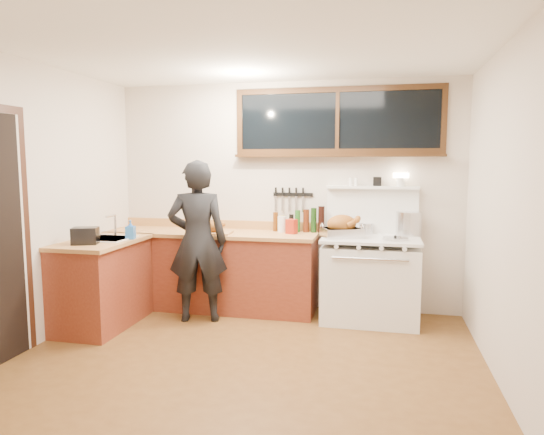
% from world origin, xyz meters
% --- Properties ---
extents(ground_plane, '(4.00, 3.50, 0.02)m').
position_xyz_m(ground_plane, '(0.00, 0.00, -0.01)').
color(ground_plane, brown).
extents(room_shell, '(4.10, 3.60, 2.65)m').
position_xyz_m(room_shell, '(0.00, 0.00, 1.65)').
color(room_shell, beige).
rests_on(room_shell, ground).
extents(counter_back, '(2.44, 0.64, 1.00)m').
position_xyz_m(counter_back, '(-0.80, 1.45, 0.45)').
color(counter_back, maroon).
rests_on(counter_back, ground).
extents(counter_left, '(0.64, 1.09, 0.90)m').
position_xyz_m(counter_left, '(-1.70, 0.62, 0.45)').
color(counter_left, maroon).
rests_on(counter_left, ground).
extents(sink_unit, '(0.50, 0.45, 0.37)m').
position_xyz_m(sink_unit, '(-1.68, 0.70, 0.85)').
color(sink_unit, white).
rests_on(sink_unit, counter_left).
extents(vintage_stove, '(1.02, 0.74, 1.58)m').
position_xyz_m(vintage_stove, '(1.00, 1.41, 0.47)').
color(vintage_stove, white).
rests_on(vintage_stove, ground).
extents(back_window, '(2.32, 0.13, 0.77)m').
position_xyz_m(back_window, '(0.60, 1.72, 2.06)').
color(back_window, black).
rests_on(back_window, room_shell).
extents(knife_strip, '(0.46, 0.03, 0.28)m').
position_xyz_m(knife_strip, '(0.08, 1.73, 1.31)').
color(knife_strip, black).
rests_on(knife_strip, room_shell).
extents(man, '(0.71, 0.56, 1.71)m').
position_xyz_m(man, '(-0.79, 1.00, 0.86)').
color(man, black).
rests_on(man, ground).
extents(soap_bottle, '(0.10, 0.11, 0.20)m').
position_xyz_m(soap_bottle, '(-1.43, 0.75, 1.00)').
color(soap_bottle, blue).
rests_on(soap_bottle, counter_left).
extents(toaster, '(0.28, 0.23, 0.16)m').
position_xyz_m(toaster, '(-1.70, 0.37, 0.98)').
color(toaster, black).
rests_on(toaster, counter_left).
extents(cutting_board, '(0.41, 0.32, 0.14)m').
position_xyz_m(cutting_board, '(-0.71, 1.29, 0.95)').
color(cutting_board, '#BB844A').
rests_on(cutting_board, counter_back).
extents(roast_turkey, '(0.49, 0.44, 0.24)m').
position_xyz_m(roast_turkey, '(0.70, 1.35, 1.00)').
color(roast_turkey, silver).
rests_on(roast_turkey, vintage_stove).
extents(stockpot, '(0.33, 0.33, 0.26)m').
position_xyz_m(stockpot, '(1.40, 1.64, 1.03)').
color(stockpot, silver).
rests_on(stockpot, vintage_stove).
extents(saucepan, '(0.19, 0.29, 0.12)m').
position_xyz_m(saucepan, '(0.94, 1.67, 0.96)').
color(saucepan, silver).
rests_on(saucepan, vintage_stove).
extents(pot_lid, '(0.31, 0.31, 0.04)m').
position_xyz_m(pot_lid, '(1.25, 1.31, 0.91)').
color(pot_lid, silver).
rests_on(pot_lid, vintage_stove).
extents(coffee_tin, '(0.13, 0.12, 0.16)m').
position_xyz_m(coffee_tin, '(0.13, 1.47, 0.98)').
color(coffee_tin, '#A12411').
rests_on(coffee_tin, counter_back).
extents(pitcher, '(0.12, 0.12, 0.18)m').
position_xyz_m(pitcher, '(0.00, 1.57, 0.99)').
color(pitcher, white).
rests_on(pitcher, counter_back).
extents(bottle_cluster, '(0.59, 0.07, 0.30)m').
position_xyz_m(bottle_cluster, '(0.24, 1.63, 1.03)').
color(bottle_cluster, black).
rests_on(bottle_cluster, counter_back).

